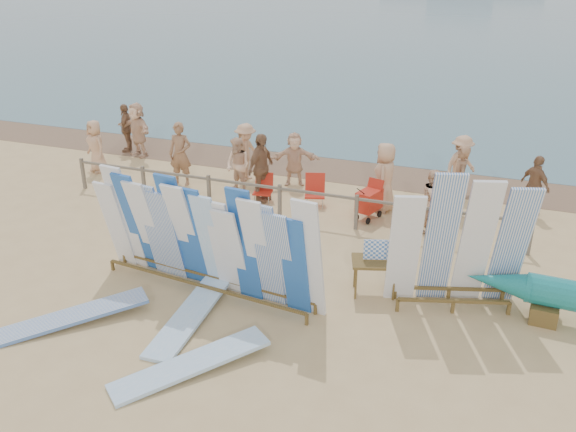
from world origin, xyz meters
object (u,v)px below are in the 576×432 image
at_px(beachgoer_6, 385,177).
at_px(beachgoer_8, 434,200).
at_px(beachgoer_1, 180,154).
at_px(beachgoer_3, 246,152).
at_px(beachgoer_11, 137,130).
at_px(stroller, 369,204).
at_px(beachgoer_extra_1, 126,128).
at_px(main_surfboard_rack, 205,242).
at_px(beachgoer_9, 461,165).
at_px(vendor_table, 374,276).
at_px(beachgoer_2, 238,166).
at_px(flat_board_b, 191,370).
at_px(beach_chair_right, 315,197).
at_px(beachgoer_5, 294,159).
at_px(beachgoer_4, 261,168).
at_px(flat_board_a, 191,320).
at_px(side_surfboard_rack, 459,247).
at_px(beachgoer_10, 535,186).
at_px(beach_chair_left, 263,194).
at_px(beachgoer_0, 96,146).
at_px(flat_board_e, 75,322).
at_px(beachgoer_7, 459,181).

bearing_deg(beachgoer_6, beachgoer_8, 58.01).
relative_size(beachgoer_1, beachgoer_3, 1.08).
bearing_deg(beachgoer_11, stroller, 8.47).
relative_size(beachgoer_extra_1, beachgoer_3, 0.95).
distance_m(main_surfboard_rack, beachgoer_9, 8.33).
distance_m(vendor_table, beachgoer_2, 6.32).
xyz_separation_m(flat_board_b, beachgoer_2, (-2.53, 7.49, 0.79)).
distance_m(beach_chair_right, beachgoer_5, 1.73).
xyz_separation_m(beachgoer_4, beachgoer_3, (-1.05, 1.37, -0.09)).
bearing_deg(beachgoer_9, beach_chair_right, 157.65).
xyz_separation_m(flat_board_a, beachgoer_6, (2.27, 6.38, 0.91)).
height_order(side_surfboard_rack, beachgoer_10, side_surfboard_rack).
xyz_separation_m(beach_chair_right, beachgoer_5, (-1.04, 1.28, 0.53)).
bearing_deg(flat_board_b, beachgoer_4, 142.13).
relative_size(flat_board_b, beach_chair_right, 3.22).
relative_size(vendor_table, beachgoer_10, 0.76).
height_order(stroller, beachgoer_2, beachgoer_2).
relative_size(flat_board_b, beachgoer_extra_1, 1.66).
distance_m(side_surfboard_rack, beachgoer_2, 7.53).
bearing_deg(beachgoer_6, beachgoer_10, 104.80).
bearing_deg(beachgoer_extra_1, beachgoer_2, 49.17).
bearing_deg(beach_chair_left, beachgoer_0, 164.78).
xyz_separation_m(flat_board_a, beachgoer_8, (3.64, 5.55, 0.77)).
bearing_deg(beachgoer_3, beachgoer_6, -78.66).
height_order(flat_board_b, beachgoer_4, beachgoer_4).
height_order(vendor_table, beachgoer_8, beachgoer_8).
height_order(flat_board_b, beachgoer_extra_1, beachgoer_extra_1).
relative_size(beachgoer_5, beachgoer_6, 0.85).
bearing_deg(beachgoer_4, beachgoer_5, -6.26).
relative_size(flat_board_e, beachgoer_5, 1.73).
bearing_deg(beachgoer_2, beachgoer_4, -0.91).
relative_size(main_surfboard_rack, side_surfboard_rack, 1.75).
height_order(vendor_table, beachgoer_10, beachgoer_10).
height_order(side_surfboard_rack, beachgoer_1, side_surfboard_rack).
bearing_deg(beachgoer_3, beachgoer_0, 123.90).
distance_m(flat_board_a, beachgoer_9, 9.20).
xyz_separation_m(flat_board_e, beach_chair_left, (1.09, 6.59, 0.23)).
bearing_deg(beachgoer_3, beachgoer_8, -84.01).
distance_m(beach_chair_left, beachgoer_0, 5.75).
relative_size(flat_board_e, beach_chair_left, 3.50).
height_order(beach_chair_left, beachgoer_8, beachgoer_8).
bearing_deg(flat_board_e, stroller, 101.52).
height_order(beach_chair_left, beachgoer_9, beachgoer_9).
bearing_deg(beachgoer_11, beach_chair_left, 1.68).
height_order(flat_board_a, beachgoer_7, beachgoer_7).
relative_size(beachgoer_11, beachgoer_9, 1.06).
distance_m(flat_board_b, beachgoer_extra_1, 12.29).
distance_m(beachgoer_11, beachgoer_0, 1.79).
height_order(beachgoer_4, beachgoer_0, beachgoer_4).
bearing_deg(beachgoer_8, side_surfboard_rack, -150.02).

